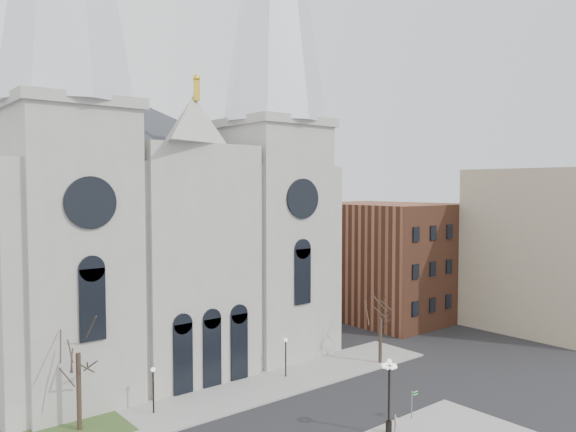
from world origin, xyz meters
TOP-DOWN VIEW (x-y plane):
  - sidewalk_far at (0.00, 11.00)m, footprint 40.00×6.00m
  - grass_patch at (-11.00, 12.00)m, footprint 6.00×5.00m
  - cathedral at (0.00, 22.86)m, footprint 33.00×26.66m
  - bg_building_brick at (30.00, 22.00)m, footprint 14.00×18.00m
  - bg_building_tan at (38.00, 6.00)m, footprint 10.00×14.00m
  - tree_left at (-11.00, 12.00)m, footprint 3.20×3.20m
  - tree_right at (15.00, 9.00)m, footprint 3.20×3.20m
  - ped_lamp_left at (-6.00, 11.50)m, footprint 0.32×0.32m
  - ped_lamp_right at (6.00, 11.50)m, footprint 0.32×0.32m
  - stop_sign at (2.88, -2.87)m, footprint 0.73×0.32m
  - globe_lamp at (4.42, -1.08)m, footprint 1.34×1.34m
  - street_name_sign at (7.35, -0.68)m, footprint 0.63×0.09m

SIDE VIEW (x-z plane):
  - sidewalk_far at x=0.00m, z-range 0.00..0.14m
  - grass_patch at x=-11.00m, z-range 0.00..0.18m
  - street_name_sign at x=7.35m, z-range 0.34..2.32m
  - stop_sign at x=2.88m, z-range 0.62..2.80m
  - ped_lamp_left at x=-6.00m, z-range 0.70..3.96m
  - ped_lamp_right at x=6.00m, z-range 0.70..3.96m
  - globe_lamp at x=4.42m, z-range 0.76..5.62m
  - tree_right at x=15.00m, z-range 1.47..7.47m
  - tree_left at x=-11.00m, z-range 1.83..9.33m
  - bg_building_brick at x=30.00m, z-range 0.00..14.00m
  - bg_building_tan at x=38.00m, z-range 0.00..18.00m
  - cathedral at x=0.00m, z-range -8.52..45.48m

